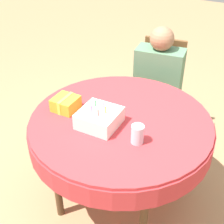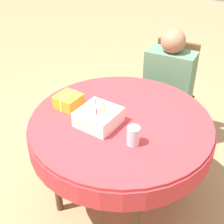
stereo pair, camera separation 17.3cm
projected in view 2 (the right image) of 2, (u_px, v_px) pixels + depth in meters
name	position (u px, v px, depth m)	size (l,w,h in m)	color
ground_plane	(119.00, 199.00, 2.38)	(12.00, 12.00, 0.00)	#A37F56
dining_table	(121.00, 131.00, 2.01)	(1.17, 1.17, 0.75)	#BC3338
chair	(170.00, 92.00, 2.76)	(0.45, 0.45, 0.92)	brown
person	(168.00, 80.00, 2.60)	(0.42, 0.33, 1.08)	#9E7051
birthday_cake	(99.00, 117.00, 1.89)	(0.23, 0.23, 0.14)	white
drinking_glass	(133.00, 136.00, 1.73)	(0.07, 0.07, 0.11)	silver
gift_box	(69.00, 101.00, 2.06)	(0.15, 0.16, 0.09)	gold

